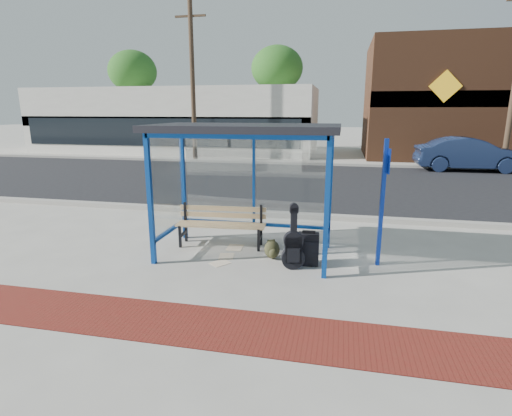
% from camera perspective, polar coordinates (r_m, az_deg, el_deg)
% --- Properties ---
extents(ground, '(120.00, 120.00, 0.00)m').
position_cam_1_polar(ground, '(7.60, -1.52, -6.72)').
color(ground, '#B2ADA0').
rests_on(ground, ground).
extents(brick_paver_strip, '(60.00, 1.00, 0.01)m').
position_cam_1_polar(brick_paver_strip, '(5.34, -8.34, -16.22)').
color(brick_paver_strip, maroon).
rests_on(brick_paver_strip, ground).
extents(curb_near, '(60.00, 0.25, 0.12)m').
position_cam_1_polar(curb_near, '(10.29, 2.27, -0.86)').
color(curb_near, gray).
rests_on(curb_near, ground).
extents(street_asphalt, '(60.00, 10.00, 0.00)m').
position_cam_1_polar(street_asphalt, '(15.24, 5.56, 3.69)').
color(street_asphalt, black).
rests_on(street_asphalt, ground).
extents(curb_far, '(60.00, 0.25, 0.12)m').
position_cam_1_polar(curb_far, '(20.25, 7.25, 6.31)').
color(curb_far, gray).
rests_on(curb_far, ground).
extents(far_sidewalk, '(60.00, 4.00, 0.01)m').
position_cam_1_polar(far_sidewalk, '(22.14, 7.68, 6.79)').
color(far_sidewalk, '#B2ADA0').
rests_on(far_sidewalk, ground).
extents(bus_shelter, '(3.30, 1.80, 2.42)m').
position_cam_1_polar(bus_shelter, '(7.21, -1.49, 9.08)').
color(bus_shelter, '#0D3B93').
rests_on(bus_shelter, ground).
extents(storefront_white, '(18.00, 6.04, 4.00)m').
position_cam_1_polar(storefront_white, '(27.10, -11.40, 12.14)').
color(storefront_white, silver).
rests_on(storefront_white, ground).
extents(storefront_brown, '(10.00, 7.08, 6.40)m').
position_cam_1_polar(storefront_brown, '(26.18, 26.84, 13.55)').
color(storefront_brown, '#59331E').
rests_on(storefront_brown, ground).
extents(tree_left, '(3.60, 3.60, 7.03)m').
position_cam_1_polar(tree_left, '(33.01, -17.21, 18.07)').
color(tree_left, '#4C3826').
rests_on(tree_left, ground).
extents(tree_mid, '(3.60, 3.60, 7.03)m').
position_cam_1_polar(tree_mid, '(29.42, 3.03, 19.23)').
color(tree_mid, '#4C3826').
rests_on(tree_mid, ground).
extents(utility_pole_west, '(1.60, 0.24, 8.00)m').
position_cam_1_polar(utility_pole_west, '(21.76, -9.04, 17.45)').
color(utility_pole_west, '#4C3826').
rests_on(utility_pole_west, ground).
extents(bench, '(1.80, 0.55, 0.84)m').
position_cam_1_polar(bench, '(8.02, -4.97, -2.08)').
color(bench, black).
rests_on(bench, ground).
extents(guitar_bag, '(0.42, 0.21, 1.10)m').
position_cam_1_polar(guitar_bag, '(6.85, 5.34, -5.54)').
color(guitar_bag, black).
rests_on(guitar_bag, ground).
extents(suitcase, '(0.38, 0.26, 0.63)m').
position_cam_1_polar(suitcase, '(7.10, 7.49, -5.83)').
color(suitcase, black).
rests_on(suitcase, ground).
extents(backpack, '(0.35, 0.33, 0.35)m').
position_cam_1_polar(backpack, '(7.38, 2.33, -5.99)').
color(backpack, '#30301B').
rests_on(backpack, ground).
extents(sign_post, '(0.11, 0.28, 2.21)m').
position_cam_1_polar(sign_post, '(7.11, 17.68, 1.63)').
color(sign_post, navy).
rests_on(sign_post, ground).
extents(newspaper_a, '(0.33, 0.39, 0.01)m').
position_cam_1_polar(newspaper_a, '(7.54, -4.26, -6.91)').
color(newspaper_a, white).
rests_on(newspaper_a, ground).
extents(newspaper_b, '(0.41, 0.43, 0.01)m').
position_cam_1_polar(newspaper_b, '(7.23, -5.14, -7.84)').
color(newspaper_b, white).
rests_on(newspaper_b, ground).
extents(newspaper_c, '(0.32, 0.40, 0.01)m').
position_cam_1_polar(newspaper_c, '(7.99, -3.02, -5.66)').
color(newspaper_c, white).
rests_on(newspaper_c, ground).
extents(parked_car, '(4.58, 1.68, 1.50)m').
position_cam_1_polar(parked_car, '(20.37, 28.19, 6.80)').
color(parked_car, '#1A284A').
rests_on(parked_car, ground).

